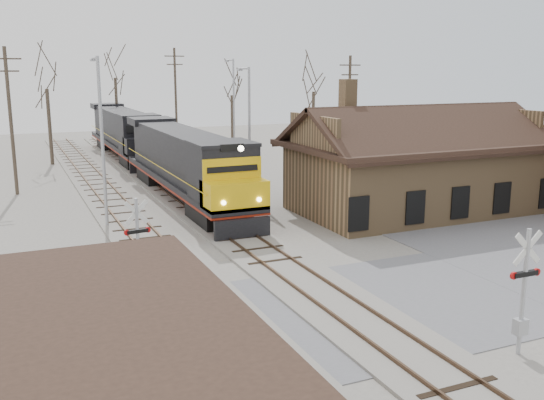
{
  "coord_description": "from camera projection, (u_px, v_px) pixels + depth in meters",
  "views": [
    {
      "loc": [
        -10.54,
        -17.52,
        8.47
      ],
      "look_at": [
        1.16,
        9.0,
        2.19
      ],
      "focal_mm": 40.0,
      "sensor_mm": 36.0,
      "label": 1
    }
  ],
  "objects": [
    {
      "name": "track_siding",
      "position": [
        134.0,
        225.0,
        33.24
      ],
      "size": [
        3.4,
        90.0,
        0.24
      ],
      "color": "gray",
      "rests_on": "ground"
    },
    {
      "name": "road",
      "position": [
        344.0,
        311.0,
        21.61
      ],
      "size": [
        60.0,
        9.0,
        0.03
      ],
      "primitive_type": "cube",
      "color": "slate",
      "rests_on": "ground"
    },
    {
      "name": "streetlight_a",
      "position": [
        101.0,
        133.0,
        32.26
      ],
      "size": [
        0.25,
        2.04,
        9.14
      ],
      "color": "#A5A8AD",
      "rests_on": "ground"
    },
    {
      "name": "streetlight_c",
      "position": [
        233.0,
        106.0,
        54.73
      ],
      "size": [
        0.25,
        2.04,
        9.36
      ],
      "color": "#A5A8AD",
      "rests_on": "ground"
    },
    {
      "name": "utility_pole_c",
      "position": [
        349.0,
        110.0,
        51.85
      ],
      "size": [
        2.0,
        0.24,
        9.6
      ],
      "color": "#382D23",
      "rests_on": "ground"
    },
    {
      "name": "tree_b",
      "position": [
        46.0,
        76.0,
        53.23
      ],
      "size": [
        4.5,
        4.5,
        11.04
      ],
      "color": "#382D23",
      "rests_on": "ground"
    },
    {
      "name": "locomotive_trailing",
      "position": [
        124.0,
        132.0,
        58.41
      ],
      "size": [
        3.2,
        21.39,
        4.5
      ],
      "color": "black",
      "rests_on": "ground"
    },
    {
      "name": "tree_d",
      "position": [
        232.0,
        86.0,
        62.7
      ],
      "size": [
        3.87,
        3.87,
        9.49
      ],
      "color": "#382D23",
      "rests_on": "ground"
    },
    {
      "name": "crossbuck_far",
      "position": [
        138.0,
        247.0,
        23.27
      ],
      "size": [
        1.05,
        0.28,
        3.69
      ],
      "rotation": [
        0.0,
        0.0,
        3.28
      ],
      "color": "#A5A8AD",
      "rests_on": "ground"
    },
    {
      "name": "tree_c",
      "position": [
        115.0,
        66.0,
        65.44
      ],
      "size": [
        5.03,
        5.03,
        12.33
      ],
      "color": "#382D23",
      "rests_on": "ground"
    },
    {
      "name": "locomotive_lead",
      "position": [
        186.0,
        164.0,
        39.04
      ],
      "size": [
        3.2,
        21.39,
        4.75
      ],
      "color": "black",
      "rests_on": "ground"
    },
    {
      "name": "track_main",
      "position": [
        212.0,
        217.0,
        35.01
      ],
      "size": [
        3.4,
        90.0,
        0.24
      ],
      "color": "gray",
      "rests_on": "ground"
    },
    {
      "name": "utility_pole_a",
      "position": [
        11.0,
        119.0,
        40.69
      ],
      "size": [
        2.0,
        0.24,
        9.94
      ],
      "color": "#382D23",
      "rests_on": "ground"
    },
    {
      "name": "utility_pole_b",
      "position": [
        176.0,
        99.0,
        60.55
      ],
      "size": [
        2.0,
        0.24,
        10.52
      ],
      "color": "#382D23",
      "rests_on": "ground"
    },
    {
      "name": "ground",
      "position": [
        344.0,
        311.0,
        21.62
      ],
      "size": [
        140.0,
        140.0,
        0.0
      ],
      "primitive_type": "plane",
      "color": "gray",
      "rests_on": "ground"
    },
    {
      "name": "streetlight_b",
      "position": [
        249.0,
        125.0,
        40.09
      ],
      "size": [
        0.25,
        2.04,
        8.61
      ],
      "color": "#A5A8AD",
      "rests_on": "ground"
    },
    {
      "name": "depot",
      "position": [
        416.0,
        172.0,
        36.57
      ],
      "size": [
        15.2,
        9.31,
        7.9
      ],
      "color": "#8F704A",
      "rests_on": "ground"
    },
    {
      "name": "crossbuck_near",
      "position": [
        523.0,
        296.0,
        18.01
      ],
      "size": [
        1.12,
        0.3,
        3.93
      ],
      "rotation": [
        0.0,
        0.0,
        -0.02
      ],
      "color": "#A5A8AD",
      "rests_on": "ground"
    },
    {
      "name": "tree_e",
      "position": [
        314.0,
        81.0,
        58.79
      ],
      "size": [
        4.21,
        4.21,
        10.32
      ],
      "color": "#382D23",
      "rests_on": "ground"
    }
  ]
}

